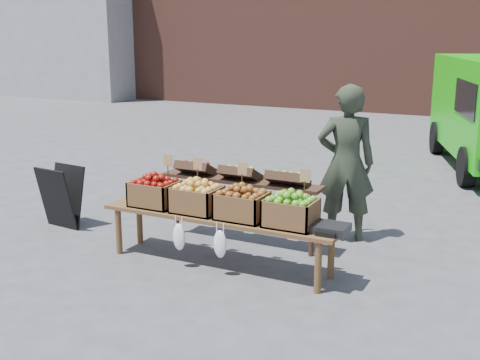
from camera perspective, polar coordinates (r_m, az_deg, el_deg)
The scene contains 11 objects.
ground at distance 7.52m, azimuth -7.12°, elevation -5.50°, with size 80.00×80.00×0.00m, color #49494C.
grey_building at distance 26.10m, azimuth -17.51°, elevation 15.43°, with size 8.00×3.00×7.00m, color gray.
vendor at distance 7.30m, azimuth 10.01°, elevation 1.55°, with size 0.69×0.45×1.90m, color #293022.
chalkboard_sign at distance 8.11m, azimuth -16.58°, elevation -1.52°, with size 0.54×0.30×0.82m, color black, non-canonical shape.
back_table at distance 7.12m, azimuth 0.04°, elevation -2.11°, with size 2.10×0.44×1.04m, color #331F15, non-canonical shape.
display_bench at distance 6.54m, azimuth -1.98°, elevation -5.75°, with size 2.70×0.56×0.57m, color brown, non-canonical shape.
crate_golden_apples at distance 6.84m, azimuth -8.09°, elevation -1.29°, with size 0.50×0.40×0.28m, color #680202, non-canonical shape.
crate_russet_pears at distance 6.55m, azimuth -4.13°, elevation -1.86°, with size 0.50×0.40×0.28m, color gold, non-canonical shape.
crate_red_apples at distance 6.29m, azimuth 0.18°, elevation -2.48°, with size 0.50×0.40×0.28m, color brown, non-canonical shape.
crate_green_apples at distance 6.07m, azimuth 4.84°, elevation -3.12°, with size 0.50×0.40×0.28m, color #417A21, non-canonical shape.
weighing_scale at distance 5.97m, azimuth 8.61°, elevation -4.55°, with size 0.34×0.30×0.08m, color black.
Camera 1 is at (4.00, -5.87, 2.47)m, focal length 45.00 mm.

